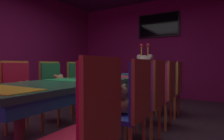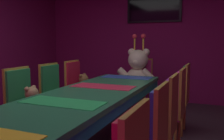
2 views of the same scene
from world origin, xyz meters
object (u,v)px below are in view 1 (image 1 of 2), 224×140
Objects in this scene: chair_right_1 at (134,101)px; king_teddy_bear at (144,72)px; teddy_right_1 at (120,101)px; wall_tv at (158,25)px; teddy_left_4 at (102,80)px; teddy_right_4 at (167,84)px; chair_left_1 at (18,89)px; teddy_right_3 at (156,87)px; teddy_right_2 at (141,94)px; throne_chair at (146,78)px; teddy_left_2 at (59,86)px; chair_left_4 at (97,80)px; chair_right_4 at (175,83)px; banquet_table at (96,84)px; chair_right_0 at (93,120)px; chair_left_3 at (78,82)px; teddy_left_1 at (25,92)px; chair_left_2 at (53,85)px; chair_right_2 at (153,93)px.

chair_right_1 is 1.01× the size of king_teddy_bear.
teddy_right_1 is 0.26× the size of wall_tv.
teddy_left_4 reaches higher than teddy_right_4.
chair_left_1 is at bearing 50.48° from teddy_right_4.
king_teddy_bear is at bearing -62.51° from teddy_right_3.
teddy_right_4 reaches higher than teddy_right_2.
teddy_right_4 is 1.12m from throne_chair.
teddy_left_2 is 1.25m from chair_left_4.
teddy_right_4 is at bearing -0.00° from chair_right_4.
chair_right_4 is at bearing 56.08° from banquet_table.
wall_tv reaches higher than chair_right_0.
chair_left_4 is (0.00, 0.63, 0.00)m from chair_left_3.
teddy_right_3 is at bearing 38.03° from chair_left_1.
teddy_right_1 is at bearing 1.43° from chair_left_1.
teddy_left_2 is 1.25m from teddy_left_4.
throne_chair is at bearing 75.56° from teddy_left_1.
chair_right_4 is (1.53, 0.03, 0.00)m from teddy_left_4.
chair_left_4 reaches higher than banquet_table.
king_teddy_bear is (0.70, 1.97, 0.17)m from teddy_left_2.
chair_right_4 reaches higher than teddy_right_1.
teddy_right_3 is at bearing 27.49° from king_teddy_bear.
teddy_left_4 is 2.48m from wall_tv.
teddy_right_4 is (1.41, 1.88, 0.01)m from teddy_left_1.
chair_left_2 reaches higher than teddy_left_2.
teddy_left_1 is 0.28× the size of chair_right_4.
chair_left_1 is at bearing -17.18° from throne_chair.
teddy_right_4 is 1.01m from king_teddy_bear.
wall_tv is (0.84, 1.88, 1.45)m from chair_left_4.
teddy_left_2 is 1.65m from chair_right_1.
chair_left_2 is at bearing -180.00° from teddy_left_2.
banquet_table is 0.85m from chair_right_2.
chair_left_4 reaches higher than teddy_right_2.
chair_right_2 is at bearing -89.84° from chair_right_1.
throne_chair is at bearing 47.02° from chair_left_4.
chair_right_2 is (1.54, -1.25, 0.00)m from teddy_left_4.
teddy_right_1 is 0.31× the size of chair_right_2.
chair_left_4 is 1.98m from teddy_right_2.
chair_left_1 and chair_right_1 have the same top height.
king_teddy_bear reaches higher than chair_right_2.
chair_left_4 is 3.30× the size of teddy_right_4.
chair_right_4 is (0.14, 1.84, 0.01)m from teddy_right_1.
wall_tv is at bearing 69.82° from teddy_left_4.
chair_right_0 is at bearing 14.98° from king_teddy_bear.
chair_right_4 is at bearing -101.64° from teddy_right_3.
chair_right_0 reaches higher than teddy_right_2.
chair_left_2 and chair_left_4 have the same top height.
throne_chair is (-0.71, 1.53, 0.00)m from teddy_right_3.
throne_chair is at bearing -68.47° from chair_right_2.
teddy_right_4 is (-0.16, 2.50, -0.02)m from chair_right_0.
chair_left_2 and chair_right_4 have the same top height.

